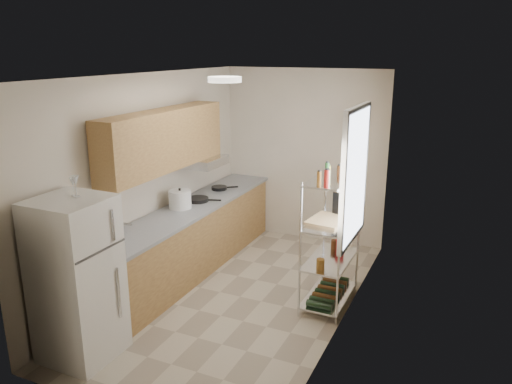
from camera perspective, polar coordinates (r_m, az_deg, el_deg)
room at (r=5.63m, az=-1.94°, el=-0.10°), size 2.52×4.42×2.62m
counter_run at (r=6.69m, az=-7.27°, el=-5.20°), size 0.63×3.51×0.90m
upper_cabinets at (r=6.13m, az=-10.47°, el=5.87°), size 0.33×2.20×0.72m
range_hood at (r=6.84m, az=-6.09°, el=3.52°), size 0.50×0.60×0.12m
window at (r=5.48m, az=11.25°, el=1.85°), size 0.06×1.00×1.46m
bakers_rack at (r=5.61m, az=8.69°, el=-2.41°), size 0.45×0.90×1.73m
ceiling_dome at (r=5.15m, az=-3.60°, el=12.72°), size 0.34×0.34×0.05m
refrigerator at (r=5.02m, az=-19.80°, el=-9.41°), size 0.65×0.65×1.58m
wine_glass_a at (r=4.76m, az=-19.91°, el=0.62°), size 0.07×0.07×0.20m
wine_glass_b at (r=4.79m, az=-20.16°, el=0.57°), size 0.06×0.06×0.17m
rice_cooker at (r=6.44m, az=-8.67°, el=-0.82°), size 0.29×0.29×0.23m
frying_pan_large at (r=6.71m, az=-6.64°, el=-0.86°), size 0.36×0.36×0.05m
frying_pan_small at (r=7.24m, az=-4.23°, el=0.46°), size 0.31×0.31×0.05m
cutting_board at (r=5.62m, az=8.19°, el=-3.21°), size 0.42×0.51×0.03m
espresso_machine at (r=5.85m, az=10.16°, el=-1.13°), size 0.25×0.30×0.31m
storage_bag at (r=6.04m, az=9.55°, el=-5.84°), size 0.13×0.16×0.15m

